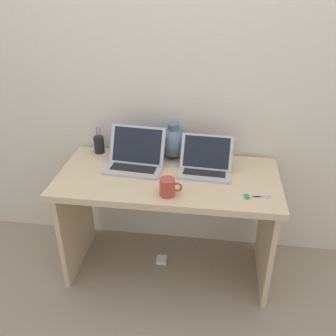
# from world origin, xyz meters

# --- Properties ---
(ground_plane) EXTENTS (6.00, 6.00, 0.00)m
(ground_plane) POSITION_xyz_m (0.00, 0.00, 0.00)
(ground_plane) COLOR gray
(back_wall) EXTENTS (4.40, 0.04, 2.40)m
(back_wall) POSITION_xyz_m (0.00, 0.36, 1.20)
(back_wall) COLOR beige
(back_wall) RESTS_ON ground
(desk) EXTENTS (1.31, 0.63, 0.73)m
(desk) POSITION_xyz_m (0.00, 0.00, 0.56)
(desk) COLOR #D1B78C
(desk) RESTS_ON ground
(laptop_left) EXTENTS (0.36, 0.27, 0.23)m
(laptop_left) POSITION_xyz_m (-0.21, 0.09, 0.79)
(laptop_left) COLOR #B2B2B7
(laptop_left) RESTS_ON desk
(laptop_right) EXTENTS (0.32, 0.24, 0.21)m
(laptop_right) POSITION_xyz_m (0.22, 0.09, 0.78)
(laptop_right) COLOR #B2B2B7
(laptop_right) RESTS_ON desk
(green_vase) EXTENTS (0.20, 0.20, 0.23)m
(green_vase) POSITION_xyz_m (0.00, 0.26, 0.83)
(green_vase) COLOR slate
(green_vase) RESTS_ON desk
(coffee_mug) EXTENTS (0.12, 0.08, 0.10)m
(coffee_mug) POSITION_xyz_m (0.03, -0.21, 0.78)
(coffee_mug) COLOR #B23D33
(coffee_mug) RESTS_ON desk
(pen_cup) EXTENTS (0.07, 0.07, 0.17)m
(pen_cup) POSITION_xyz_m (-0.49, 0.25, 0.78)
(pen_cup) COLOR black
(pen_cup) RESTS_ON desk
(scissors) EXTENTS (0.15, 0.06, 0.01)m
(scissors) POSITION_xyz_m (0.48, -0.17, 0.73)
(scissors) COLOR #B7B7BC
(scissors) RESTS_ON desk
(power_brick) EXTENTS (0.07, 0.07, 0.03)m
(power_brick) POSITION_xyz_m (-0.05, 0.05, 0.01)
(power_brick) COLOR white
(power_brick) RESTS_ON ground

